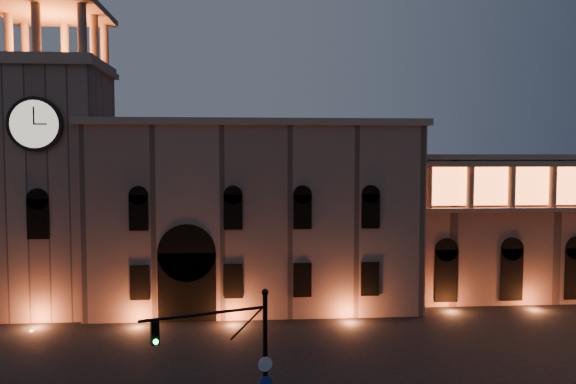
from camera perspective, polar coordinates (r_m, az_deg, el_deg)
The scene contains 3 objects.
government_building at distance 54.51m, azimuth -3.42°, elevation -2.20°, with size 30.80×12.80×17.60m.
clock_tower at distance 56.16m, azimuth -22.58°, elevation 1.52°, with size 9.80×9.80×32.40m.
traffic_light at distance 26.86m, azimuth -4.43°, elevation -18.14°, with size 5.72×2.30×8.25m.
Camera 1 is at (-2.83, -32.30, 14.28)m, focal length 35.00 mm.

